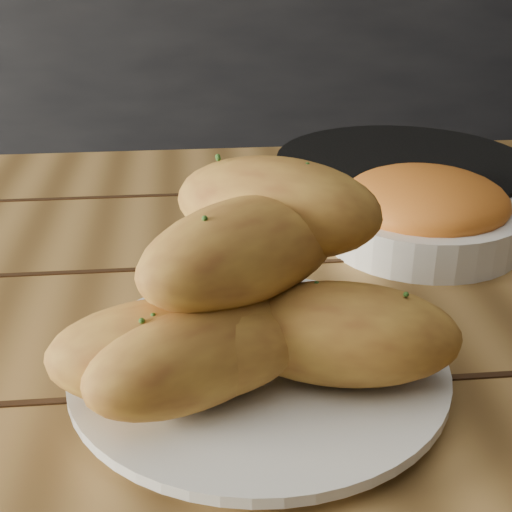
{
  "coord_description": "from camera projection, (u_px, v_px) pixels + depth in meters",
  "views": [
    {
      "loc": [
        0.56,
        -0.24,
        1.05
      ],
      "look_at": [
        0.6,
        0.2,
        0.84
      ],
      "focal_mm": 50.0,
      "sensor_mm": 36.0,
      "label": 1
    }
  ],
  "objects": [
    {
      "name": "skillet",
      "position": [
        403.0,
        176.0,
        0.85
      ],
      "size": [
        0.43,
        0.3,
        0.05
      ],
      "color": "black",
      "rests_on": "table"
    },
    {
      "name": "bread_rolls",
      "position": [
        247.0,
        296.0,
        0.47
      ],
      "size": [
        0.28,
        0.25,
        0.14
      ],
      "color": "gold",
      "rests_on": "plate"
    },
    {
      "name": "table",
      "position": [
        213.0,
        414.0,
        0.63
      ],
      "size": [
        1.41,
        0.98,
        0.75
      ],
      "color": "olive",
      "rests_on": "ground"
    },
    {
      "name": "bowl",
      "position": [
        424.0,
        212.0,
        0.72
      ],
      "size": [
        0.2,
        0.2,
        0.07
      ],
      "color": "white",
      "rests_on": "table"
    },
    {
      "name": "plate",
      "position": [
        259.0,
        370.0,
        0.51
      ],
      "size": [
        0.27,
        0.27,
        0.02
      ],
      "color": "white",
      "rests_on": "table"
    }
  ]
}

